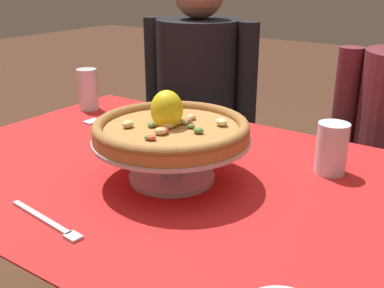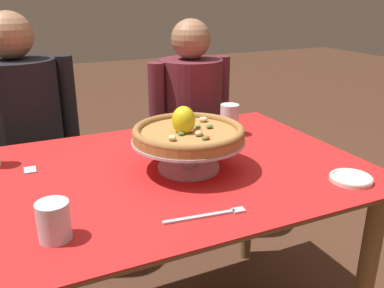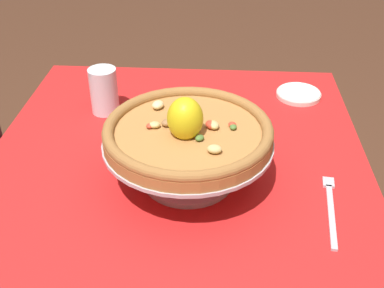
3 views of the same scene
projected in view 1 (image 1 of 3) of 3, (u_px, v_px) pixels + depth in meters
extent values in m
cylinder|color=olive|center=(116.00, 196.00, 1.82)|extent=(0.06, 0.06, 0.70)
cube|color=olive|center=(165.00, 176.00, 1.13)|extent=(1.19, 0.84, 0.02)
cube|color=red|center=(165.00, 171.00, 1.12)|extent=(1.23, 0.88, 0.00)
cylinder|color=#B7B7C1|center=(172.00, 177.00, 1.07)|extent=(0.20, 0.20, 0.01)
cylinder|color=#B7B7C1|center=(172.00, 158.00, 1.05)|extent=(0.05, 0.05, 0.08)
cylinder|color=#B7B7C1|center=(171.00, 139.00, 1.04)|extent=(0.36, 0.36, 0.01)
cylinder|color=#AD753D|center=(171.00, 132.00, 1.03)|extent=(0.35, 0.35, 0.02)
torus|color=olive|center=(171.00, 126.00, 1.02)|extent=(0.35, 0.35, 0.02)
ellipsoid|color=#996B42|center=(174.00, 121.00, 1.04)|extent=(0.03, 0.04, 0.02)
ellipsoid|color=tan|center=(191.00, 117.00, 1.07)|extent=(0.02, 0.02, 0.01)
ellipsoid|color=beige|center=(222.00, 122.00, 1.03)|extent=(0.04, 0.03, 0.02)
ellipsoid|color=#C63D28|center=(193.00, 117.00, 1.08)|extent=(0.02, 0.02, 0.01)
ellipsoid|color=#4C7533|center=(198.00, 130.00, 0.98)|extent=(0.03, 0.02, 0.01)
ellipsoid|color=#C63D28|center=(162.00, 130.00, 0.98)|extent=(0.03, 0.03, 0.01)
ellipsoid|color=#C63D28|center=(152.00, 138.00, 0.95)|extent=(0.02, 0.02, 0.01)
ellipsoid|color=tan|center=(183.00, 122.00, 1.04)|extent=(0.03, 0.03, 0.01)
ellipsoid|color=#996B42|center=(170.00, 125.00, 1.02)|extent=(0.02, 0.03, 0.01)
ellipsoid|color=tan|center=(161.00, 131.00, 0.98)|extent=(0.03, 0.03, 0.02)
ellipsoid|color=#4C7533|center=(191.00, 126.00, 1.02)|extent=(0.02, 0.02, 0.01)
ellipsoid|color=#996B42|center=(188.00, 120.00, 1.05)|extent=(0.03, 0.03, 0.01)
ellipsoid|color=beige|center=(169.00, 124.00, 1.02)|extent=(0.03, 0.04, 0.02)
ellipsoid|color=tan|center=(128.00, 124.00, 1.02)|extent=(0.03, 0.03, 0.02)
ellipsoid|color=#4C7533|center=(151.00, 125.00, 1.02)|extent=(0.03, 0.02, 0.01)
ellipsoid|color=#4C7533|center=(148.00, 138.00, 0.95)|extent=(0.02, 0.02, 0.01)
ellipsoid|color=yellow|center=(167.00, 110.00, 1.02)|extent=(0.10, 0.10, 0.09)
cylinder|color=silver|center=(88.00, 89.00, 1.58)|extent=(0.07, 0.07, 0.14)
cylinder|color=silver|center=(89.00, 100.00, 1.59)|extent=(0.06, 0.06, 0.07)
cylinder|color=silver|center=(332.00, 148.00, 1.08)|extent=(0.07, 0.07, 0.12)
cylinder|color=silver|center=(331.00, 154.00, 1.09)|extent=(0.06, 0.06, 0.09)
cube|color=#B7B7C1|center=(41.00, 217.00, 0.90)|extent=(0.19, 0.03, 0.01)
cube|color=#B7B7C1|center=(73.00, 237.00, 0.83)|extent=(0.03, 0.03, 0.01)
cube|color=silver|center=(92.00, 121.00, 1.47)|extent=(0.04, 0.05, 0.00)
cube|color=#1E3833|center=(198.00, 195.00, 2.10)|extent=(0.32, 0.36, 0.45)
cylinder|color=black|center=(199.00, 87.00, 1.92)|extent=(0.39, 0.39, 0.55)
cylinder|color=black|center=(154.00, 72.00, 1.99)|extent=(0.08, 0.08, 0.46)
cylinder|color=black|center=(247.00, 82.00, 1.82)|extent=(0.08, 0.08, 0.46)
cylinder|color=maroon|center=(344.00, 112.00, 1.56)|extent=(0.08, 0.08, 0.43)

